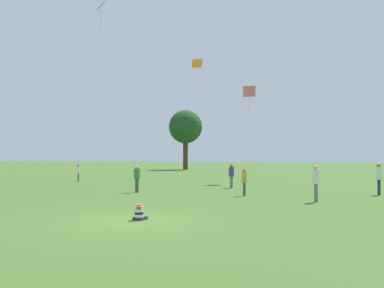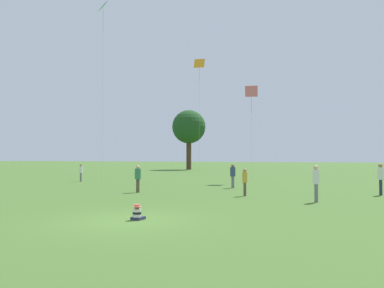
{
  "view_description": "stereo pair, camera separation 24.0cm",
  "coord_description": "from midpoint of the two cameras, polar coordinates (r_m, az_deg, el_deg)",
  "views": [
    {
      "loc": [
        6.07,
        -11.56,
        2.2
      ],
      "look_at": [
        0.05,
        6.56,
        2.86
      ],
      "focal_mm": 35.0,
      "sensor_mm": 36.0,
      "label": 1
    },
    {
      "loc": [
        6.29,
        -11.48,
        2.2
      ],
      "look_at": [
        0.05,
        6.56,
        2.86
      ],
      "focal_mm": 35.0,
      "sensor_mm": 36.0,
      "label": 2
    }
  ],
  "objects": [
    {
      "name": "ground_plane",
      "position": [
        13.26,
        -9.19,
        -11.51
      ],
      "size": [
        300.0,
        300.0,
        0.0
      ],
      "primitive_type": "plane",
      "color": "#426628"
    },
    {
      "name": "seated_toddler",
      "position": [
        13.42,
        -7.82,
        -10.39
      ],
      "size": [
        0.41,
        0.49,
        0.56
      ],
      "rotation": [
        0.0,
        0.0,
        -0.12
      ],
      "color": "#282D47",
      "rests_on": "ground"
    },
    {
      "name": "person_standing_1",
      "position": [
        24.2,
        27.05,
        -4.33
      ],
      "size": [
        0.42,
        0.42,
        1.82
      ],
      "rotation": [
        0.0,
        0.0,
        1.01
      ],
      "color": "#282D42",
      "rests_on": "ground"
    },
    {
      "name": "person_standing_2",
      "position": [
        34.73,
        -16.39,
        -3.97
      ],
      "size": [
        0.41,
        0.41,
        1.57
      ],
      "rotation": [
        0.0,
        0.0,
        4.18
      ],
      "color": "slate",
      "rests_on": "ground"
    },
    {
      "name": "person_standing_3",
      "position": [
        21.35,
        8.37,
        -5.37
      ],
      "size": [
        0.39,
        0.39,
        1.54
      ],
      "rotation": [
        0.0,
        0.0,
        0.53
      ],
      "color": "brown",
      "rests_on": "ground"
    },
    {
      "name": "person_standing_4",
      "position": [
        19.23,
        18.72,
        -5.18
      ],
      "size": [
        0.35,
        0.35,
        1.8
      ],
      "rotation": [
        0.0,
        0.0,
        3.26
      ],
      "color": "slate",
      "rests_on": "ground"
    },
    {
      "name": "person_standing_5",
      "position": [
        26.68,
        6.49,
        -4.54
      ],
      "size": [
        0.48,
        0.48,
        1.69
      ],
      "rotation": [
        0.0,
        0.0,
        3.5
      ],
      "color": "slate",
      "rests_on": "ground"
    },
    {
      "name": "person_standing_6",
      "position": [
        23.44,
        -7.96,
        -4.91
      ],
      "size": [
        0.53,
        0.53,
        1.68
      ],
      "rotation": [
        0.0,
        0.0,
        2.09
      ],
      "color": "brown",
      "rests_on": "ground"
    },
    {
      "name": "kite_0",
      "position": [
        36.26,
        1.31,
        11.63
      ],
      "size": [
        1.04,
        0.54,
        11.56
      ],
      "rotation": [
        0.0,
        0.0,
        5.61
      ],
      "color": "orange",
      "rests_on": "ground"
    },
    {
      "name": "kite_1",
      "position": [
        33.72,
        9.23,
        7.63
      ],
      "size": [
        1.2,
        0.87,
        8.44
      ],
      "rotation": [
        0.0,
        0.0,
        2.54
      ],
      "color": "pink",
      "rests_on": "ground"
    },
    {
      "name": "kite_2",
      "position": [
        35.19,
        -13.2,
        18.73
      ],
      "size": [
        1.11,
        1.03,
        15.73
      ],
      "rotation": [
        0.0,
        0.0,
        4.86
      ],
      "color": "green",
      "rests_on": "ground"
    },
    {
      "name": "distant_tree_1",
      "position": [
        65.24,
        -0.38,
        2.56
      ],
      "size": [
        5.83,
        5.83,
        10.38
      ],
      "color": "#473323",
      "rests_on": "ground"
    }
  ]
}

